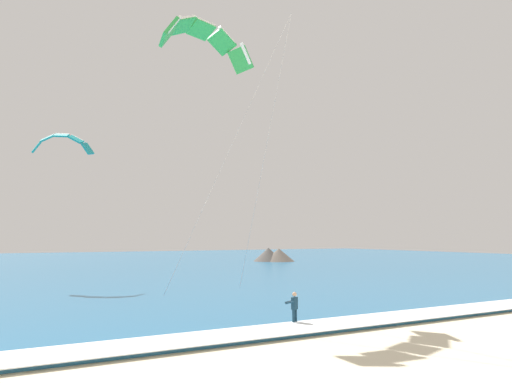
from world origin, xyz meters
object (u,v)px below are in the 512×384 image
at_px(kitesurfer, 294,307).
at_px(kite_distant, 62,142).
at_px(kite_primary, 205,38).
at_px(surfboard, 295,326).

relative_size(kitesurfer, kite_distant, 0.33).
relative_size(kitesurfer, kite_primary, 0.10).
bearing_deg(kitesurfer, kite_distant, 110.64).
bearing_deg(kite_primary, kite_distant, 111.64).
bearing_deg(kite_primary, surfboard, -71.90).
height_order(kitesurfer, kite_distant, kite_distant).
distance_m(surfboard, kite_distant, 28.68).
distance_m(kitesurfer, kite_primary, 17.65).
distance_m(surfboard, kitesurfer, 0.91).
xyz_separation_m(kitesurfer, kite_distant, (-9.03, 23.97, 11.94)).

